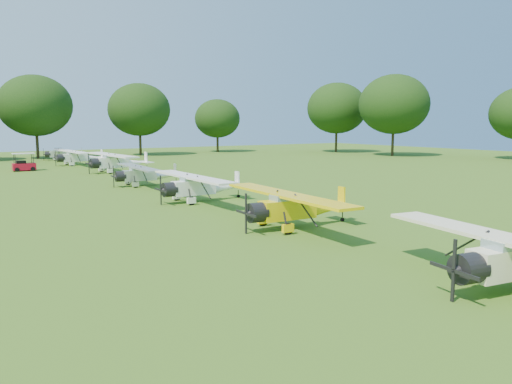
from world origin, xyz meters
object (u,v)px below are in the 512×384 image
Objects in this scene: aircraft_4 at (144,173)px; aircraft_6 at (79,156)px; golf_cart at (23,165)px; aircraft_5 at (118,161)px; aircraft_3 at (200,185)px; aircraft_7 at (63,153)px; aircraft_2 at (295,205)px.

aircraft_6 is (0.42, 25.69, 0.09)m from aircraft_4.
aircraft_4 is at bearing -71.54° from golf_cart.
aircraft_5 is 11.42m from golf_cart.
aircraft_3 is 1.10× the size of aircraft_7.
aircraft_5 is 1.24× the size of aircraft_7.
aircraft_3 reaches higher than aircraft_4.
golf_cart is (-7.29, 42.10, -0.49)m from aircraft_2.
aircraft_5 reaches higher than aircraft_3.
aircraft_2 is 34.74m from aircraft_5.
aircraft_5 is (1.74, 13.25, 0.22)m from aircraft_4.
aircraft_5 is at bearing 84.97° from aircraft_4.
golf_cart is (-7.37, -5.05, -0.49)m from aircraft_6.
aircraft_6 is at bearing 91.53° from aircraft_5.
golf_cart is at bearing 135.10° from aircraft_5.
aircraft_6 is 8.94m from golf_cart.
aircraft_4 is 1.03× the size of aircraft_7.
aircraft_2 is 21.46m from aircraft_4.
aircraft_3 is at bearing -86.99° from aircraft_4.
aircraft_4 is at bearing -101.99° from aircraft_5.
aircraft_5 reaches higher than aircraft_4.
aircraft_3 is 24.02m from aircraft_5.
golf_cart is at bearing 102.50° from aircraft_2.
aircraft_5 is at bearing -86.89° from aircraft_6.
aircraft_2 is 4.21× the size of golf_cart.
aircraft_7 is (0.49, 47.20, -0.11)m from aircraft_3.
aircraft_5 is 1.11× the size of aircraft_6.
aircraft_5 is at bearing -77.25° from aircraft_7.
aircraft_2 is 1.02× the size of aircraft_3.
aircraft_4 is (-0.34, 21.46, -0.09)m from aircraft_2.
aircraft_5 reaches higher than aircraft_6.
aircraft_3 is at bearing -98.41° from aircraft_5.
golf_cart reaches higher than aircraft_6.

